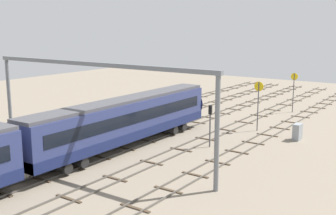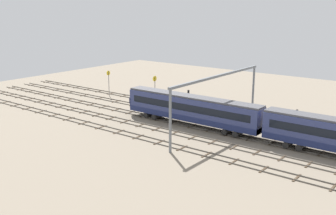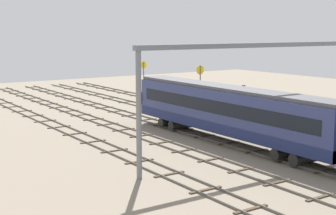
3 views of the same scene
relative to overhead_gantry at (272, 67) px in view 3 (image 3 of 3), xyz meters
name	(u,v)px [view 3 (image 3 of 3)]	position (x,y,z in m)	size (l,w,h in m)	color
ground_plane	(193,133)	(9.53, 0.38, -6.89)	(111.21, 111.21, 0.00)	gray
track_near_foreground	(265,122)	(9.53, -9.10, -6.82)	(95.21, 2.40, 0.16)	#59544C
track_second_near	(231,127)	(9.53, -4.36, -6.82)	(95.21, 2.40, 0.16)	#59544C
track_with_train	(193,133)	(9.53, 0.38, -6.82)	(95.21, 2.40, 0.16)	#59544C
track_second_far	(151,139)	(9.53, 5.12, -6.82)	(95.21, 2.40, 0.16)	#59544C
track_far_background	(103,146)	(9.53, 9.87, -6.82)	(95.21, 2.40, 0.16)	#59544C
overhead_gantry	(272,67)	(0.00, 0.00, 0.00)	(0.40, 24.57, 8.76)	slate
speed_sign_near_foreground	(144,75)	(31.09, -7.18, -3.32)	(0.14, 0.97, 5.44)	#4C4C51
speed_sign_mid_trackside	(200,81)	(18.50, -7.33, -3.11)	(0.14, 1.09, 5.64)	#4C4C51
signal_light_trackside_approach	(243,99)	(9.70, -6.08, -4.13)	(0.31, 0.32, 4.19)	#4C4C51
relay_cabinet	(239,104)	(17.19, -12.35, -6.03)	(1.34, 0.70, 1.72)	gray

